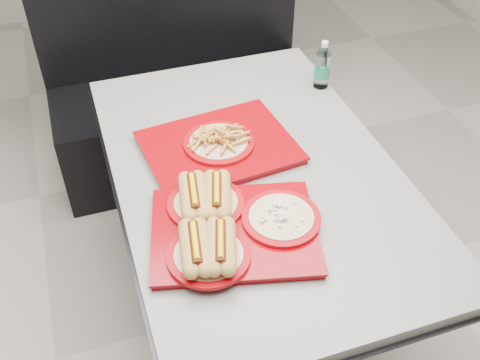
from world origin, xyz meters
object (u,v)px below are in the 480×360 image
object	(u,v)px
diner_table	(254,204)
tray_near	(227,226)
tray_far	(219,144)
water_bottle	(322,67)
booth_bench	(182,87)

from	to	relation	value
diner_table	tray_near	distance (m)	0.37
tray_far	water_bottle	xyz separation A→B (m)	(0.50, 0.26, 0.06)
tray_far	water_bottle	distance (m)	0.57
booth_bench	tray_far	xyz separation A→B (m)	(-0.09, -0.97, 0.38)
diner_table	tray_far	distance (m)	0.25
booth_bench	tray_near	xyz separation A→B (m)	(-0.18, -1.35, 0.39)
tray_far	diner_table	bearing A→B (deg)	-55.02
booth_bench	water_bottle	size ratio (longest dim) A/B	7.03
diner_table	water_bottle	world-z (taller)	water_bottle
tray_near	water_bottle	size ratio (longest dim) A/B	2.85
diner_table	booth_bench	bearing A→B (deg)	90.00
diner_table	water_bottle	xyz separation A→B (m)	(0.41, 0.39, 0.25)
diner_table	water_bottle	distance (m)	0.62
water_bottle	tray_far	bearing A→B (deg)	-152.08
diner_table	tray_near	xyz separation A→B (m)	(-0.18, -0.25, 0.20)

